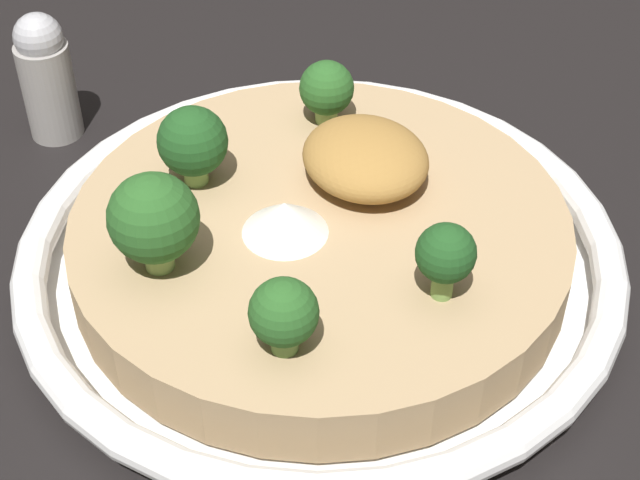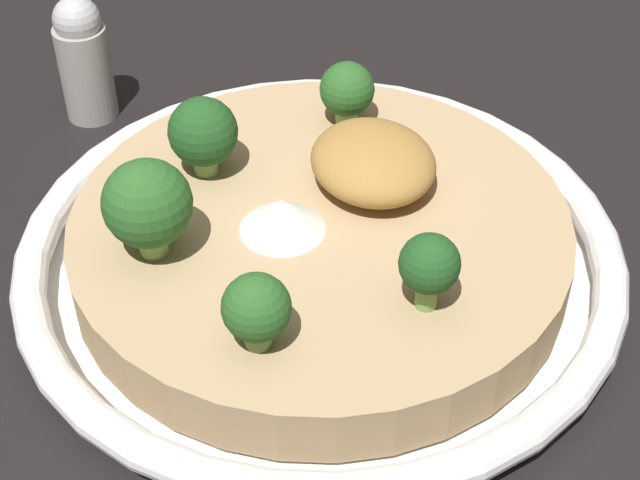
% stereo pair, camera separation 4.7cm
% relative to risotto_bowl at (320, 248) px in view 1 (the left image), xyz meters
% --- Properties ---
extents(ground_plane, '(6.00, 6.00, 0.00)m').
position_rel_risotto_bowl_xyz_m(ground_plane, '(0.00, 0.00, -0.02)').
color(ground_plane, black).
extents(risotto_bowl, '(0.29, 0.29, 0.04)m').
position_rel_risotto_bowl_xyz_m(risotto_bowl, '(0.00, 0.00, 0.00)').
color(risotto_bowl, white).
rests_on(risotto_bowl, ground_plane).
extents(cheese_sprinkle, '(0.04, 0.04, 0.02)m').
position_rel_risotto_bowl_xyz_m(cheese_sprinkle, '(-0.00, 0.02, 0.03)').
color(cheese_sprinkle, white).
rests_on(cheese_sprinkle, risotto_bowl).
extents(crispy_onion_garnish, '(0.07, 0.06, 0.03)m').
position_rel_risotto_bowl_xyz_m(crispy_onion_garnish, '(0.01, -0.03, 0.03)').
color(crispy_onion_garnish, '#A37538').
rests_on(crispy_onion_garnish, risotto_bowl).
extents(broccoli_left, '(0.03, 0.03, 0.04)m').
position_rel_risotto_bowl_xyz_m(broccoli_left, '(-0.07, -0.02, 0.04)').
color(broccoli_left, '#759E4C').
rests_on(broccoli_left, risotto_bowl).
extents(broccoli_front_right, '(0.03, 0.03, 0.03)m').
position_rel_risotto_bowl_xyz_m(broccoli_front_right, '(0.07, -0.05, 0.04)').
color(broccoli_front_right, '#84A856').
rests_on(broccoli_front_right, risotto_bowl).
extents(broccoli_back_right, '(0.04, 0.04, 0.05)m').
position_rel_risotto_bowl_xyz_m(broccoli_back_right, '(0.01, 0.08, 0.05)').
color(broccoli_back_right, '#84A856').
rests_on(broccoli_back_right, risotto_bowl).
extents(broccoli_back_left, '(0.03, 0.03, 0.04)m').
position_rel_risotto_bowl_xyz_m(broccoli_back_left, '(-0.06, 0.06, 0.04)').
color(broccoli_back_left, '#668E47').
rests_on(broccoli_back_left, risotto_bowl).
extents(broccoli_right, '(0.03, 0.03, 0.04)m').
position_rel_risotto_bowl_xyz_m(broccoli_right, '(0.06, 0.04, 0.04)').
color(broccoli_right, '#759E4C').
rests_on(broccoli_right, risotto_bowl).
extents(pepper_shaker, '(0.03, 0.03, 0.08)m').
position_rel_risotto_bowl_xyz_m(pepper_shaker, '(0.19, 0.06, 0.02)').
color(pepper_shaker, '#9E9993').
rests_on(pepper_shaker, ground_plane).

